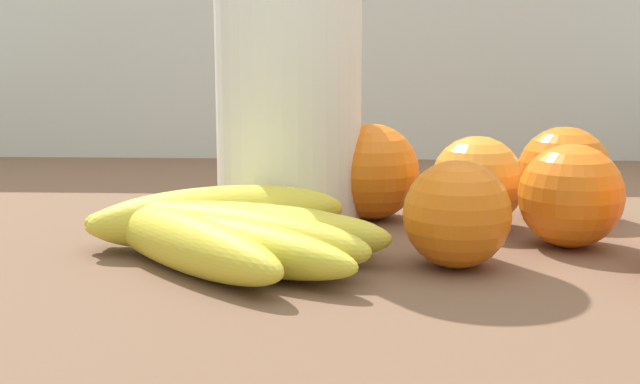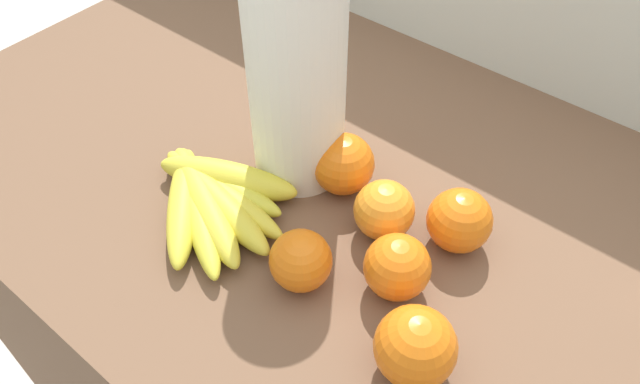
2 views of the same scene
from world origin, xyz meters
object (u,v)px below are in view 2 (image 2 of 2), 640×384
(orange_far_right, at_px, (384,210))
(paper_towel_roll, at_px, (297,76))
(orange_back_left, at_px, (459,221))
(orange_front, at_px, (397,267))
(banana_bunch, at_px, (211,197))
(orange_right, at_px, (343,164))
(orange_back_right, at_px, (301,261))
(orange_center, at_px, (415,347))

(orange_far_right, bearing_deg, paper_towel_roll, 171.67)
(orange_back_left, relative_size, orange_front, 1.03)
(banana_bunch, bearing_deg, orange_back_left, 28.43)
(orange_right, bearing_deg, orange_far_right, -19.18)
(orange_back_right, bearing_deg, orange_far_right, 75.79)
(orange_front, height_order, paper_towel_roll, paper_towel_roll)
(paper_towel_roll, bearing_deg, orange_back_right, -49.15)
(orange_back_left, distance_m, orange_far_right, 0.09)
(orange_back_left, xyz_separation_m, orange_front, (-0.02, -0.10, -0.00))
(orange_back_right, relative_size, paper_towel_roll, 0.22)
(orange_back_right, height_order, paper_towel_roll, paper_towel_roll)
(paper_towel_roll, bearing_deg, orange_back_left, 4.58)
(orange_far_right, height_order, orange_center, orange_center)
(orange_back_left, xyz_separation_m, orange_back_right, (-0.11, -0.15, -0.00))
(orange_front, xyz_separation_m, orange_center, (0.07, -0.07, 0.00))
(orange_front, bearing_deg, orange_far_right, 134.56)
(orange_back_left, bearing_deg, orange_right, -175.92)
(orange_center, distance_m, paper_towel_roll, 0.33)
(orange_front, bearing_deg, banana_bunch, -169.77)
(banana_bunch, xyz_separation_m, orange_front, (0.24, 0.04, 0.02))
(orange_right, distance_m, paper_towel_roll, 0.12)
(orange_back_left, bearing_deg, orange_far_right, -152.63)
(orange_far_right, distance_m, orange_center, 0.18)
(banana_bunch, distance_m, orange_far_right, 0.21)
(orange_back_left, height_order, orange_right, orange_right)
(banana_bunch, distance_m, paper_towel_roll, 0.18)
(orange_center, bearing_deg, orange_back_left, 106.08)
(banana_bunch, bearing_deg, orange_right, 51.52)
(orange_front, bearing_deg, orange_right, 148.05)
(orange_back_left, relative_size, orange_back_right, 1.08)
(orange_right, xyz_separation_m, orange_center, (0.21, -0.16, 0.00))
(banana_bunch, distance_m, orange_front, 0.25)
(orange_back_left, distance_m, orange_front, 0.10)
(orange_back_left, relative_size, paper_towel_roll, 0.24)
(orange_far_right, bearing_deg, banana_bunch, -151.14)
(orange_back_left, height_order, orange_far_right, orange_back_left)
(orange_right, bearing_deg, orange_back_left, 4.08)
(banana_bunch, xyz_separation_m, orange_right, (0.10, 0.13, 0.02))
(banana_bunch, relative_size, orange_far_right, 3.06)
(orange_front, xyz_separation_m, orange_far_right, (-0.06, 0.06, -0.00))
(orange_far_right, height_order, orange_right, orange_right)
(orange_far_right, relative_size, orange_center, 0.88)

